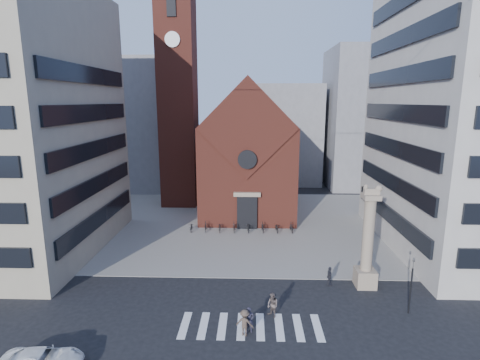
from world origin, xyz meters
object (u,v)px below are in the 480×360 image
Objects in this scene: lion_column at (367,247)px; pedestrian_1 at (273,305)px; pedestrian_0 at (249,320)px; scooter_0 at (191,227)px; pedestrian_2 at (330,276)px; traffic_light at (411,284)px.

pedestrian_1 is (-7.92, -4.78, -2.55)m from lion_column.
pedestrian_0 reaches higher than scooter_0.
pedestrian_2 is (4.98, 4.78, -0.08)m from pedestrian_1.
lion_column is at bearing 78.52° from pedestrian_1.
lion_column reaches higher than pedestrian_2.
lion_column is 2.02× the size of traffic_light.
traffic_light reaches higher than scooter_0.
lion_column is 9.59m from pedestrian_1.
lion_column is 4.95× the size of pedestrian_0.
pedestrian_2 is (6.63, 6.62, -0.05)m from pedestrian_0.
pedestrian_1 reaches higher than scooter_0.
lion_column is at bearing -42.59° from scooter_0.
lion_column is 11.92m from pedestrian_0.
pedestrian_1 is at bearing -68.62° from scooter_0.
pedestrian_2 is at bearing 180.00° from lion_column.
pedestrian_0 is (-9.57, -6.62, -2.58)m from lion_column.
traffic_light is 6.52m from pedestrian_2.
pedestrian_0 is (-11.56, -2.62, -1.41)m from traffic_light.
lion_column is 21.20m from scooter_0.
scooter_0 is at bearing 163.52° from pedestrian_1.
pedestrian_2 reaches higher than scooter_0.
lion_column reaches higher than pedestrian_1.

